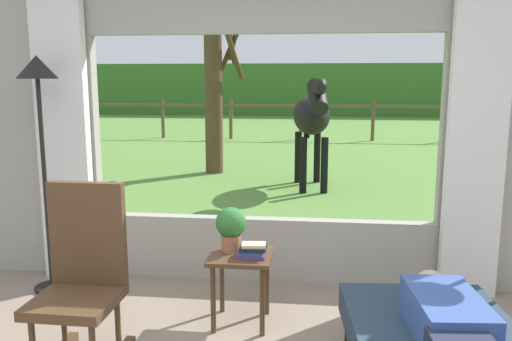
{
  "coord_description": "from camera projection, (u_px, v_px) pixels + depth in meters",
  "views": [
    {
      "loc": [
        0.45,
        -2.1,
        1.75
      ],
      "look_at": [
        0.0,
        1.8,
        1.05
      ],
      "focal_mm": 36.71,
      "sensor_mm": 36.0,
      "label": 1
    }
  ],
  "objects": [
    {
      "name": "side_table",
      "position": [
        241.0,
        267.0,
        3.71
      ],
      "size": [
        0.44,
        0.44,
        0.52
      ],
      "color": "#4C331E",
      "rests_on": "ground_plane"
    },
    {
      "name": "book_stack",
      "position": [
        252.0,
        251.0,
        3.62
      ],
      "size": [
        0.21,
        0.15,
        0.1
      ],
      "color": "#59336B",
      "rests_on": "side_table"
    },
    {
      "name": "horse",
      "position": [
        312.0,
        117.0,
        8.09
      ],
      "size": [
        0.72,
        1.81,
        1.73
      ],
      "rotation": [
        0.0,
        0.0,
        -3.01
      ],
      "color": "black",
      "rests_on": "outdoor_pasture_lawn"
    },
    {
      "name": "potted_plant",
      "position": [
        231.0,
        226.0,
        3.73
      ],
      "size": [
        0.22,
        0.22,
        0.32
      ],
      "color": "#9E6042",
      "rests_on": "side_table"
    },
    {
      "name": "pasture_tree",
      "position": [
        215.0,
        92.0,
        9.44
      ],
      "size": [
        0.73,
        1.12,
        2.77
      ],
      "color": "#4C3823",
      "rests_on": "outdoor_pasture_lawn"
    },
    {
      "name": "curtain_panel_left",
      "position": [
        64.0,
        143.0,
        4.46
      ],
      "size": [
        0.44,
        0.1,
        2.4
      ],
      "primitive_type": "cube",
      "color": "silver",
      "rests_on": "ground_plane"
    },
    {
      "name": "pasture_fence_line",
      "position": [
        301.0,
        114.0,
        14.71
      ],
      "size": [
        16.1,
        0.1,
        1.1
      ],
      "color": "brown",
      "rests_on": "outdoor_pasture_lawn"
    },
    {
      "name": "outdoor_pasture_lawn",
      "position": [
        301.0,
        138.0,
        15.28
      ],
      "size": [
        36.0,
        21.68,
        0.02
      ],
      "primitive_type": "cube",
      "color": "#568438",
      "rests_on": "ground_plane"
    },
    {
      "name": "rocking_chair",
      "position": [
        82.0,
        278.0,
        3.18
      ],
      "size": [
        0.49,
        0.69,
        1.12
      ],
      "rotation": [
        0.0,
        0.0,
        -0.01
      ],
      "color": "#4C331E",
      "rests_on": "ground_plane"
    },
    {
      "name": "distant_hill_ridge",
      "position": [
        308.0,
        90.0,
        24.69
      ],
      "size": [
        36.0,
        2.0,
        2.4
      ],
      "primitive_type": "cube",
      "color": "#3A6B27",
      "rests_on": "ground_plane"
    },
    {
      "name": "curtain_panel_right",
      "position": [
        476.0,
        149.0,
        4.08
      ],
      "size": [
        0.44,
        0.1,
        2.4
      ],
      "primitive_type": "cube",
      "color": "silver",
      "rests_on": "ground_plane"
    },
    {
      "name": "back_wall_with_window",
      "position": [
        262.0,
        138.0,
        4.4
      ],
      "size": [
        5.2,
        0.12,
        2.55
      ],
      "color": "#9E998E",
      "rests_on": "ground_plane"
    },
    {
      "name": "reclining_person",
      "position": [
        456.0,
        336.0,
        2.51
      ],
      "size": [
        0.39,
        1.44,
        0.22
      ],
      "rotation": [
        0.0,
        0.0,
        0.08
      ],
      "color": "#334C8C",
      "rests_on": "recliner_sofa"
    },
    {
      "name": "floor_lamp_left",
      "position": [
        39.0,
        103.0,
        4.12
      ],
      "size": [
        0.32,
        0.32,
        1.92
      ],
      "color": "black",
      "rests_on": "ground_plane"
    }
  ]
}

